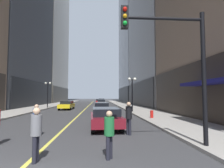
{
  "coord_description": "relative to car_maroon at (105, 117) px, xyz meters",
  "views": [
    {
      "loc": [
        2.2,
        -4.45,
        2.09
      ],
      "look_at": [
        4.36,
        26.39,
        4.08
      ],
      "focal_mm": 29.87,
      "sensor_mm": 36.0,
      "label": 1
    }
  ],
  "objects": [
    {
      "name": "sidewalk_right",
      "position": [
        5.63,
        27.24,
        -0.65
      ],
      "size": [
        4.5,
        78.0,
        0.15
      ],
      "primitive_type": "cube",
      "color": "#9E9991",
      "rests_on": "ground"
    },
    {
      "name": "fire_hydrant_right",
      "position": [
        4.28,
        4.2,
        -0.32
      ],
      "size": [
        0.28,
        0.28,
        0.8
      ],
      "primitive_type": "cylinder",
      "color": "red",
      "rests_on": "ground"
    },
    {
      "name": "pedestrian_in_grey_suit",
      "position": [
        -2.39,
        -6.09,
        0.28
      ],
      "size": [
        0.38,
        0.38,
        1.72
      ],
      "color": "black",
      "rests_on": "ground"
    },
    {
      "name": "ground_plane",
      "position": [
        -2.62,
        27.24,
        -0.72
      ],
      "size": [
        200.0,
        200.0,
        0.0
      ],
      "primitive_type": "plane",
      "color": "#38383A"
    },
    {
      "name": "pedestrian_in_green_parka",
      "position": [
        -0.07,
        -5.92,
        0.2
      ],
      "size": [
        0.47,
        0.47,
        1.59
      ],
      "color": "black",
      "rests_on": "ground"
    },
    {
      "name": "pedestrian_in_blue_hoodie",
      "position": [
        -3.62,
        -2.35,
        0.24
      ],
      "size": [
        0.39,
        0.39,
        1.66
      ],
      "color": "black",
      "rests_on": "ground"
    },
    {
      "name": "car_silver",
      "position": [
        0.34,
        44.23,
        -0.0
      ],
      "size": [
        2.02,
        4.51,
        1.32
      ],
      "color": "#B7B7BC",
      "rests_on": "ground"
    },
    {
      "name": "lane_centre_stripe",
      "position": [
        -2.62,
        27.24,
        -0.72
      ],
      "size": [
        0.16,
        70.0,
        0.01
      ],
      "primitive_type": "cube",
      "color": "#E5D64C",
      "rests_on": "ground"
    },
    {
      "name": "street_lamp_right_mid",
      "position": [
        3.78,
        11.13,
        2.54
      ],
      "size": [
        1.06,
        0.36,
        4.43
      ],
      "color": "black",
      "rests_on": "ground"
    },
    {
      "name": "car_black",
      "position": [
        -0.14,
        9.55,
        -0.0
      ],
      "size": [
        1.85,
        4.38,
        1.32
      ],
      "color": "black",
      "rests_on": "ground"
    },
    {
      "name": "car_yellow",
      "position": [
        -5.38,
        17.13,
        -0.0
      ],
      "size": [
        1.91,
        4.81,
        1.32
      ],
      "color": "yellow",
      "rests_on": "ground"
    },
    {
      "name": "pedestrian_in_black_coat",
      "position": [
        1.19,
        -2.19,
        0.31
      ],
      "size": [
        0.48,
        0.48,
        1.76
      ],
      "color": "black",
      "rests_on": "ground"
    },
    {
      "name": "traffic_light_near_right",
      "position": [
        2.73,
        -5.07,
        3.02
      ],
      "size": [
        3.43,
        0.35,
        5.65
      ],
      "color": "black",
      "rests_on": "ground"
    },
    {
      "name": "building_right_far",
      "position": [
        13.66,
        52.24,
        21.56
      ],
      "size": [
        11.76,
        26.0,
        44.74
      ],
      "color": "slate",
      "rests_on": "ground"
    },
    {
      "name": "street_lamp_left_far",
      "position": [
        -9.02,
        19.74,
        2.54
      ],
      "size": [
        1.06,
        0.36,
        4.43
      ],
      "color": "black",
      "rests_on": "ground"
    },
    {
      "name": "car_grey",
      "position": [
        0.14,
        27.97,
        -0.0
      ],
      "size": [
        1.91,
        4.49,
        1.32
      ],
      "color": "slate",
      "rests_on": "ground"
    },
    {
      "name": "sidewalk_left",
      "position": [
        -10.87,
        27.24,
        -0.65
      ],
      "size": [
        4.5,
        78.0,
        0.15
      ],
      "primitive_type": "cube",
      "color": "#9E9991",
      "rests_on": "ground"
    },
    {
      "name": "car_maroon",
      "position": [
        0.0,
        0.0,
        0.0
      ],
      "size": [
        2.07,
        4.87,
        1.32
      ],
      "color": "maroon",
      "rests_on": "ground"
    },
    {
      "name": "car_red",
      "position": [
        -0.29,
        35.89,
        0.0
      ],
      "size": [
        2.02,
        4.69,
        1.32
      ],
      "color": "#B21919",
      "rests_on": "ground"
    },
    {
      "name": "storefront_awning_right",
      "position": [
        7.08,
        -0.7,
        2.27
      ],
      "size": [
        1.6,
        6.89,
        3.12
      ],
      "color": "navy",
      "rests_on": "ground"
    }
  ]
}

